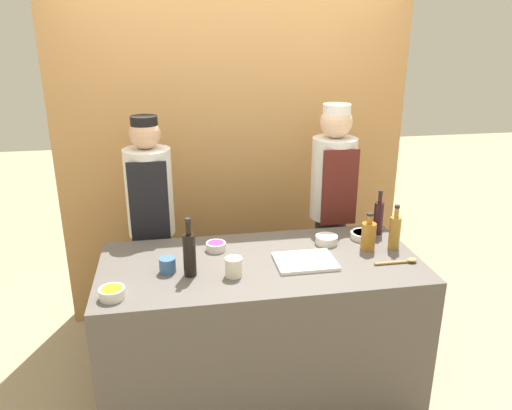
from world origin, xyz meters
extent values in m
plane|color=tan|center=(0.00, 0.00, 0.00)|extent=(14.00, 14.00, 0.00)
cube|color=#B7844C|center=(0.00, 1.11, 1.20)|extent=(2.54, 0.18, 2.40)
cube|color=#514C47|center=(0.00, 0.00, 0.45)|extent=(1.80, 0.83, 0.90)
cylinder|color=silver|center=(-0.79, -0.27, 0.93)|extent=(0.13, 0.13, 0.05)
cylinder|color=orange|center=(-0.79, -0.27, 0.95)|extent=(0.10, 0.10, 0.02)
cylinder|color=silver|center=(0.44, 0.17, 0.93)|extent=(0.13, 0.13, 0.05)
cylinder|color=yellow|center=(0.44, 0.17, 0.95)|extent=(0.11, 0.11, 0.02)
cylinder|color=silver|center=(-0.24, 0.20, 0.93)|extent=(0.12, 0.12, 0.05)
cylinder|color=#703384|center=(-0.24, 0.20, 0.94)|extent=(0.10, 0.10, 0.01)
cylinder|color=silver|center=(0.69, 0.21, 0.92)|extent=(0.16, 0.16, 0.04)
cylinder|color=red|center=(0.69, 0.21, 0.94)|extent=(0.13, 0.13, 0.01)
cube|color=white|center=(0.24, -0.06, 0.91)|extent=(0.33, 0.26, 0.02)
cylinder|color=olive|center=(0.81, 0.04, 1.00)|extent=(0.07, 0.07, 0.20)
cylinder|color=olive|center=(0.81, 0.04, 1.13)|extent=(0.03, 0.03, 0.06)
cylinder|color=black|center=(0.81, 0.04, 1.17)|extent=(0.03, 0.03, 0.02)
cylinder|color=#9E661E|center=(0.65, 0.05, 0.98)|extent=(0.09, 0.09, 0.17)
cylinder|color=#9E661E|center=(0.65, 0.05, 1.09)|extent=(0.03, 0.03, 0.05)
cylinder|color=black|center=(0.65, 0.05, 1.13)|extent=(0.04, 0.04, 0.01)
cylinder|color=black|center=(-0.40, -0.09, 1.02)|extent=(0.07, 0.07, 0.23)
cylinder|color=black|center=(-0.40, -0.09, 1.17)|extent=(0.03, 0.03, 0.07)
cylinder|color=black|center=(-0.40, -0.09, 1.22)|extent=(0.03, 0.03, 0.02)
cylinder|color=black|center=(0.81, 0.27, 1.01)|extent=(0.06, 0.06, 0.21)
cylinder|color=black|center=(0.81, 0.27, 1.14)|extent=(0.02, 0.02, 0.06)
cylinder|color=black|center=(0.81, 0.27, 1.18)|extent=(0.03, 0.03, 0.02)
cylinder|color=silver|center=(-0.17, -0.14, 0.95)|extent=(0.09, 0.09, 0.10)
cylinder|color=#386093|center=(-0.52, -0.04, 0.94)|extent=(0.09, 0.09, 0.08)
cylinder|color=#B2844C|center=(0.71, -0.16, 0.91)|extent=(0.20, 0.02, 0.02)
ellipsoid|color=#B2844C|center=(0.83, -0.16, 0.92)|extent=(0.06, 0.04, 0.02)
cylinder|color=#28282D|center=(-0.62, 0.64, 0.43)|extent=(0.22, 0.22, 0.86)
cylinder|color=silver|center=(-0.62, 0.64, 1.14)|extent=(0.30, 0.30, 0.57)
cube|color=black|center=(-0.62, 0.49, 1.12)|extent=(0.24, 0.02, 0.52)
sphere|color=tan|center=(-0.62, 0.64, 1.53)|extent=(0.20, 0.20, 0.20)
cylinder|color=black|center=(-0.62, 0.64, 1.60)|extent=(0.17, 0.17, 0.07)
cylinder|color=#28282D|center=(0.62, 0.64, 0.45)|extent=(0.22, 0.22, 0.89)
cylinder|color=silver|center=(0.62, 0.64, 1.17)|extent=(0.30, 0.30, 0.56)
cube|color=#561E19|center=(0.62, 0.49, 1.15)|extent=(0.24, 0.02, 0.52)
sphere|color=beige|center=(0.62, 0.64, 1.56)|extent=(0.21, 0.21, 0.21)
cylinder|color=white|center=(0.62, 0.64, 1.64)|extent=(0.18, 0.18, 0.08)
camera|label=1|loc=(-0.47, -2.50, 2.15)|focal=35.00mm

